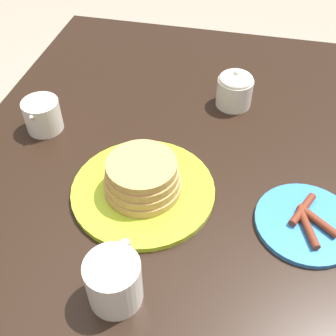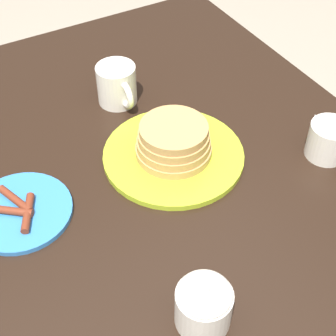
{
  "view_description": "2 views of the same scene",
  "coord_description": "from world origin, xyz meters",
  "px_view_note": "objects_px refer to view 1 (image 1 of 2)",
  "views": [
    {
      "loc": [
        -0.56,
        -0.14,
        1.38
      ],
      "look_at": [
        -0.01,
        -0.01,
        0.81
      ],
      "focal_mm": 45.0,
      "sensor_mm": 36.0,
      "label": 1
    },
    {
      "loc": [
        0.57,
        -0.34,
        1.47
      ],
      "look_at": [
        -0.01,
        -0.01,
        0.81
      ],
      "focal_mm": 55.0,
      "sensor_mm": 36.0,
      "label": 2
    }
  ],
  "objects_px": {
    "side_plate_bacon": "(307,223)",
    "creamer_pitcher": "(42,115)",
    "sugar_bowl": "(235,89)",
    "coffee_mug": "(115,279)",
    "pancake_plate": "(143,182)"
  },
  "relations": [
    {
      "from": "side_plate_bacon",
      "to": "coffee_mug",
      "type": "height_order",
      "value": "coffee_mug"
    },
    {
      "from": "coffee_mug",
      "to": "side_plate_bacon",
      "type": "bearing_deg",
      "value": -54.86
    },
    {
      "from": "pancake_plate",
      "to": "sugar_bowl",
      "type": "bearing_deg",
      "value": -22.99
    },
    {
      "from": "coffee_mug",
      "to": "sugar_bowl",
      "type": "xyz_separation_m",
      "value": [
        0.53,
        -0.12,
        -0.0
      ]
    },
    {
      "from": "side_plate_bacon",
      "to": "creamer_pitcher",
      "type": "height_order",
      "value": "creamer_pitcher"
    },
    {
      "from": "sugar_bowl",
      "to": "coffee_mug",
      "type": "bearing_deg",
      "value": 167.3
    },
    {
      "from": "pancake_plate",
      "to": "sugar_bowl",
      "type": "xyz_separation_m",
      "value": [
        0.32,
        -0.14,
        0.02
      ]
    },
    {
      "from": "coffee_mug",
      "to": "pancake_plate",
      "type": "bearing_deg",
      "value": 4.09
    },
    {
      "from": "pancake_plate",
      "to": "coffee_mug",
      "type": "xyz_separation_m",
      "value": [
        -0.21,
        -0.02,
        0.02
      ]
    },
    {
      "from": "creamer_pitcher",
      "to": "sugar_bowl",
      "type": "height_order",
      "value": "sugar_bowl"
    },
    {
      "from": "creamer_pitcher",
      "to": "sugar_bowl",
      "type": "distance_m",
      "value": 0.44
    },
    {
      "from": "side_plate_bacon",
      "to": "coffee_mug",
      "type": "distance_m",
      "value": 0.35
    },
    {
      "from": "creamer_pitcher",
      "to": "coffee_mug",
      "type": "bearing_deg",
      "value": -141.54
    },
    {
      "from": "pancake_plate",
      "to": "side_plate_bacon",
      "type": "distance_m",
      "value": 0.3
    },
    {
      "from": "pancake_plate",
      "to": "side_plate_bacon",
      "type": "relative_size",
      "value": 1.49
    }
  ]
}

